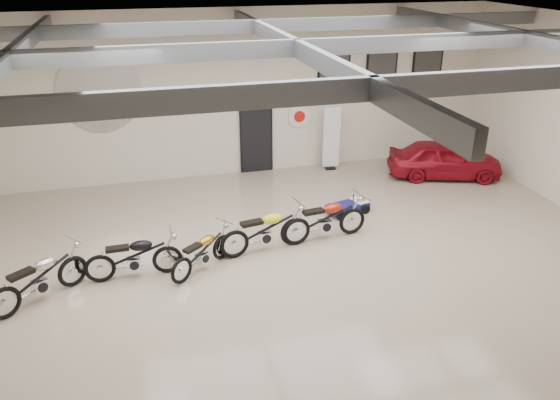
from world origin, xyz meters
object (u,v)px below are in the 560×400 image
object	(u,v)px
motorcycle_yellow	(265,230)
vintage_car	(444,159)
motorcycle_gold	(202,251)
motorcycle_red	(325,219)
go_kart	(351,203)
banner_stand	(331,140)
motorcycle_black	(133,256)
motorcycle_silver	(38,278)

from	to	relation	value
motorcycle_yellow	vintage_car	bearing A→B (deg)	15.99
motorcycle_gold	vintage_car	xyz separation A→B (m)	(7.97, 3.58, 0.11)
motorcycle_red	go_kart	size ratio (longest dim) A/B	1.51
go_kart	vintage_car	bearing A→B (deg)	9.22
banner_stand	go_kart	world-z (taller)	banner_stand
go_kart	motorcycle_black	bearing A→B (deg)	-176.77
motorcycle_gold	vintage_car	distance (m)	8.74
banner_stand	motorcycle_red	world-z (taller)	banner_stand
banner_stand	motorcycle_black	xyz separation A→B (m)	(-6.26, -5.04, -0.47)
banner_stand	motorcycle_red	bearing A→B (deg)	-105.70
motorcycle_silver	go_kart	distance (m)	7.87
motorcycle_gold	motorcycle_yellow	world-z (taller)	motorcycle_yellow
motorcycle_gold	go_kart	world-z (taller)	motorcycle_gold
motorcycle_silver	motorcycle_yellow	size ratio (longest dim) A/B	0.97
motorcycle_silver	motorcycle_yellow	world-z (taller)	motorcycle_yellow
motorcycle_gold	motorcycle_red	size ratio (longest dim) A/B	0.85
motorcycle_gold	motorcycle_red	world-z (taller)	motorcycle_red
motorcycle_silver	motorcycle_gold	size ratio (longest dim) A/B	1.15
motorcycle_silver	motorcycle_red	xyz separation A→B (m)	(6.32, 1.00, 0.01)
banner_stand	motorcycle_yellow	xyz separation A→B (m)	(-3.30, -4.65, -0.44)
motorcycle_yellow	motorcycle_red	bearing A→B (deg)	-2.64
motorcycle_silver	vintage_car	xyz separation A→B (m)	(11.24, 3.92, 0.04)
vintage_car	banner_stand	bearing A→B (deg)	82.11
motorcycle_gold	motorcycle_red	xyz separation A→B (m)	(3.05, 0.66, 0.08)
motorcycle_black	motorcycle_gold	distance (m)	1.45
motorcycle_black	vintage_car	distance (m)	10.05
motorcycle_black	motorcycle_gold	xyz separation A→B (m)	(1.45, -0.08, -0.05)
banner_stand	go_kart	bearing A→B (deg)	-94.07
motorcycle_silver	motorcycle_black	world-z (taller)	motorcycle_silver
motorcycle_silver	motorcycle_gold	distance (m)	3.29
motorcycle_silver	go_kart	bearing A→B (deg)	-19.73
banner_stand	motorcycle_black	world-z (taller)	banner_stand
banner_stand	motorcycle_gold	bearing A→B (deg)	-127.38
go_kart	motorcycle_red	bearing A→B (deg)	-148.20
go_kart	vintage_car	xyz separation A→B (m)	(3.72, 1.65, 0.32)
banner_stand	vintage_car	size ratio (longest dim) A/B	0.58
motorcycle_red	motorcycle_black	bearing A→B (deg)	-179.46
banner_stand	motorcycle_black	distance (m)	8.05
vintage_car	motorcycle_black	bearing A→B (deg)	128.45
motorcycle_black	vintage_car	world-z (taller)	vintage_car
motorcycle_black	motorcycle_red	xyz separation A→B (m)	(4.50, 0.58, 0.03)
motorcycle_red	go_kart	world-z (taller)	motorcycle_red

